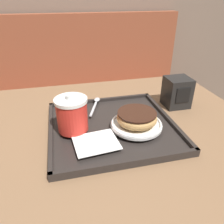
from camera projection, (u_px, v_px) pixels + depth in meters
booth_bench at (75, 114)px, 1.65m from camera, size 1.62×0.44×1.00m
cafe_table at (103, 165)px, 0.80m from camera, size 1.09×0.86×0.72m
serving_tray at (112, 127)px, 0.73m from camera, size 0.41×0.39×0.02m
napkin_paper at (96, 142)px, 0.62m from camera, size 0.13×0.12×0.00m
coffee_cup_front at (72, 114)px, 0.66m from camera, size 0.10×0.10×0.12m
plate_with_chocolate_donut at (136, 124)px, 0.70m from camera, size 0.16×0.16×0.01m
donut_chocolate_glazed at (137, 117)px, 0.69m from camera, size 0.13×0.13×0.04m
spoon at (96, 102)px, 0.84m from camera, size 0.06×0.14×0.01m
napkin_dispenser at (177, 92)px, 0.85m from camera, size 0.09×0.09×0.12m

